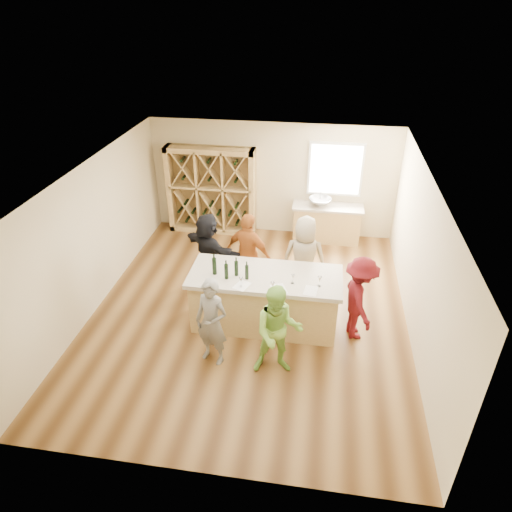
# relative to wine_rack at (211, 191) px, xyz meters

# --- Properties ---
(floor) EXTENTS (6.00, 7.00, 0.10)m
(floor) POSITION_rel_wine_rack_xyz_m (1.50, -3.27, -1.15)
(floor) COLOR brown
(floor) RESTS_ON ground
(ceiling) EXTENTS (6.00, 7.00, 0.10)m
(ceiling) POSITION_rel_wine_rack_xyz_m (1.50, -3.27, 1.75)
(ceiling) COLOR white
(ceiling) RESTS_ON ground
(wall_back) EXTENTS (6.00, 0.10, 2.80)m
(wall_back) POSITION_rel_wine_rack_xyz_m (1.50, 0.28, 0.30)
(wall_back) COLOR beige
(wall_back) RESTS_ON ground
(wall_front) EXTENTS (6.00, 0.10, 2.80)m
(wall_front) POSITION_rel_wine_rack_xyz_m (1.50, -6.82, 0.30)
(wall_front) COLOR beige
(wall_front) RESTS_ON ground
(wall_left) EXTENTS (0.10, 7.00, 2.80)m
(wall_left) POSITION_rel_wine_rack_xyz_m (-1.55, -3.27, 0.30)
(wall_left) COLOR beige
(wall_left) RESTS_ON ground
(wall_right) EXTENTS (0.10, 7.00, 2.80)m
(wall_right) POSITION_rel_wine_rack_xyz_m (4.55, -3.27, 0.30)
(wall_right) COLOR beige
(wall_right) RESTS_ON ground
(window_frame) EXTENTS (1.30, 0.06, 1.30)m
(window_frame) POSITION_rel_wine_rack_xyz_m (3.00, 0.20, 0.65)
(window_frame) COLOR white
(window_frame) RESTS_ON wall_back
(window_pane) EXTENTS (1.18, 0.01, 1.18)m
(window_pane) POSITION_rel_wine_rack_xyz_m (3.00, 0.17, 0.65)
(window_pane) COLOR white
(window_pane) RESTS_ON wall_back
(wine_rack) EXTENTS (2.20, 0.45, 2.20)m
(wine_rack) POSITION_rel_wine_rack_xyz_m (0.00, 0.00, 0.00)
(wine_rack) COLOR tan
(wine_rack) RESTS_ON floor
(back_counter_base) EXTENTS (1.60, 0.58, 0.86)m
(back_counter_base) POSITION_rel_wine_rack_xyz_m (2.90, -0.07, -0.67)
(back_counter_base) COLOR tan
(back_counter_base) RESTS_ON floor
(back_counter_top) EXTENTS (1.70, 0.62, 0.06)m
(back_counter_top) POSITION_rel_wine_rack_xyz_m (2.90, -0.07, -0.21)
(back_counter_top) COLOR #BCAE9A
(back_counter_top) RESTS_ON back_counter_base
(sink) EXTENTS (0.54, 0.54, 0.19)m
(sink) POSITION_rel_wine_rack_xyz_m (2.70, -0.07, -0.09)
(sink) COLOR silver
(sink) RESTS_ON back_counter_top
(faucet) EXTENTS (0.02, 0.02, 0.30)m
(faucet) POSITION_rel_wine_rack_xyz_m (2.70, 0.11, -0.03)
(faucet) COLOR silver
(faucet) RESTS_ON back_counter_top
(tasting_counter_base) EXTENTS (2.60, 1.00, 1.00)m
(tasting_counter_base) POSITION_rel_wine_rack_xyz_m (1.85, -3.57, -0.60)
(tasting_counter_base) COLOR tan
(tasting_counter_base) RESTS_ON floor
(tasting_counter_top) EXTENTS (2.72, 1.12, 0.08)m
(tasting_counter_top) POSITION_rel_wine_rack_xyz_m (1.85, -3.57, -0.06)
(tasting_counter_top) COLOR #BCAE9A
(tasting_counter_top) RESTS_ON tasting_counter_base
(wine_bottle_a) EXTENTS (0.09, 0.09, 0.32)m
(wine_bottle_a) POSITION_rel_wine_rack_xyz_m (0.95, -3.68, 0.14)
(wine_bottle_a) COLOR black
(wine_bottle_a) RESTS_ON tasting_counter_top
(wine_bottle_b) EXTENTS (0.09, 0.09, 0.28)m
(wine_bottle_b) POSITION_rel_wine_rack_xyz_m (1.19, -3.79, 0.12)
(wine_bottle_b) COLOR black
(wine_bottle_b) RESTS_ON tasting_counter_top
(wine_bottle_c) EXTENTS (0.09, 0.09, 0.28)m
(wine_bottle_c) POSITION_rel_wine_rack_xyz_m (1.34, -3.67, 0.12)
(wine_bottle_c) COLOR black
(wine_bottle_c) RESTS_ON tasting_counter_top
(wine_bottle_e) EXTENTS (0.08, 0.08, 0.27)m
(wine_bottle_e) POSITION_rel_wine_rack_xyz_m (1.54, -3.75, 0.11)
(wine_bottle_e) COLOR black
(wine_bottle_e) RESTS_ON tasting_counter_top
(wine_glass_a) EXTENTS (0.07, 0.07, 0.18)m
(wine_glass_a) POSITION_rel_wine_rack_xyz_m (1.49, -4.00, 0.07)
(wine_glass_a) COLOR white
(wine_glass_a) RESTS_ON tasting_counter_top
(wine_glass_b) EXTENTS (0.08, 0.08, 0.19)m
(wine_glass_b) POSITION_rel_wine_rack_xyz_m (2.03, -4.07, 0.07)
(wine_glass_b) COLOR white
(wine_glass_b) RESTS_ON tasting_counter_top
(wine_glass_d) EXTENTS (0.07, 0.07, 0.17)m
(wine_glass_d) POSITION_rel_wine_rack_xyz_m (2.35, -3.76, 0.06)
(wine_glass_d) COLOR white
(wine_glass_d) RESTS_ON tasting_counter_top
(wine_glass_e) EXTENTS (0.09, 0.09, 0.20)m
(wine_glass_e) POSITION_rel_wine_rack_xyz_m (2.80, -3.78, 0.08)
(wine_glass_e) COLOR white
(wine_glass_e) RESTS_ON tasting_counter_top
(tasting_menu_a) EXTENTS (0.31, 0.36, 0.00)m
(tasting_menu_a) POSITION_rel_wine_rack_xyz_m (1.50, -3.97, -0.02)
(tasting_menu_a) COLOR white
(tasting_menu_a) RESTS_ON tasting_counter_top
(tasting_menu_b) EXTENTS (0.34, 0.38, 0.00)m
(tasting_menu_b) POSITION_rel_wine_rack_xyz_m (2.13, -3.98, -0.02)
(tasting_menu_b) COLOR white
(tasting_menu_b) RESTS_ON tasting_counter_top
(tasting_menu_c) EXTENTS (0.25, 0.32, 0.00)m
(tasting_menu_c) POSITION_rel_wine_rack_xyz_m (2.67, -3.94, -0.02)
(tasting_menu_c) COLOR white
(tasting_menu_c) RESTS_ON tasting_counter_top
(person_near_left) EXTENTS (0.68, 0.59, 1.59)m
(person_near_left) POSITION_rel_wine_rack_xyz_m (1.12, -4.67, -0.31)
(person_near_left) COLOR slate
(person_near_left) RESTS_ON floor
(person_near_right) EXTENTS (0.85, 0.55, 1.62)m
(person_near_right) POSITION_rel_wine_rack_xyz_m (2.21, -4.75, -0.29)
(person_near_right) COLOR #8CC64C
(person_near_right) RESTS_ON floor
(person_server) EXTENTS (0.71, 1.12, 1.60)m
(person_server) POSITION_rel_wine_rack_xyz_m (3.51, -3.65, -0.30)
(person_server) COLOR #590F14
(person_server) RESTS_ON floor
(person_far_mid) EXTENTS (1.15, 0.89, 1.75)m
(person_far_mid) POSITION_rel_wine_rack_xyz_m (1.37, -2.56, -0.23)
(person_far_mid) COLOR #994C19
(person_far_mid) RESTS_ON floor
(person_far_right) EXTENTS (0.86, 0.56, 1.75)m
(person_far_right) POSITION_rel_wine_rack_xyz_m (2.48, -2.54, -0.23)
(person_far_right) COLOR gray
(person_far_right) RESTS_ON floor
(person_far_left) EXTENTS (1.57, 1.28, 1.64)m
(person_far_left) POSITION_rel_wine_rack_xyz_m (0.52, -2.45, -0.28)
(person_far_left) COLOR black
(person_far_left) RESTS_ON floor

